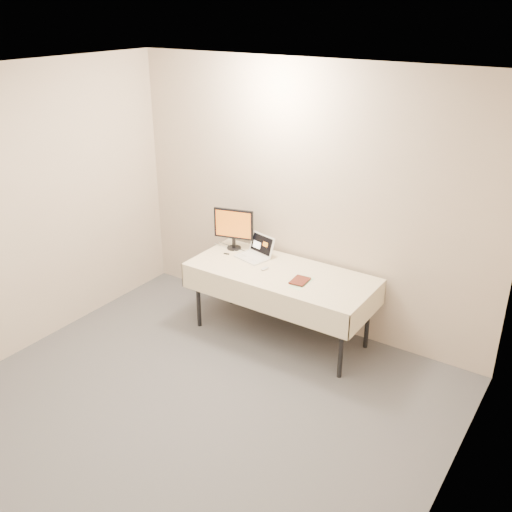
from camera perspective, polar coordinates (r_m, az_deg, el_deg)
The scene contains 10 objects.
ground at distance 4.67m, azimuth -11.57°, elevation -19.02°, with size 5.00×5.00×0.00m, color #4F4F54.
back_wall at distance 5.72m, azimuth 5.00°, elevation 5.63°, with size 4.00×0.10×2.70m, color #C5B29E.
table at distance 5.62m, azimuth 2.50°, elevation -2.12°, with size 1.86×0.81×0.74m.
laptop at distance 5.88m, azimuth 0.01°, elevation 0.40°, with size 0.38×0.36×0.22m.
monitor at distance 6.01m, azimuth -2.25°, elevation 3.04°, with size 0.42×0.18×0.44m.
book at distance 5.38m, azimuth 3.71°, elevation -1.46°, with size 0.15×0.02×0.20m, color maroon.
alarm_clock at distance 5.97m, azimuth 0.72°, elevation 0.51°, with size 0.13×0.07×0.05m.
clicker at distance 5.62m, azimuth 0.89°, elevation -1.25°, with size 0.05×0.09×0.02m, color silver.
paper_form at distance 5.38m, azimuth 4.60°, elevation -2.68°, with size 0.12×0.30×0.00m, color #BAE6B7.
usb_dongle at distance 5.97m, azimuth -2.97°, elevation 0.23°, with size 0.06×0.02×0.01m, color black.
Camera 1 is at (2.58, -2.28, 3.16)m, focal length 40.00 mm.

